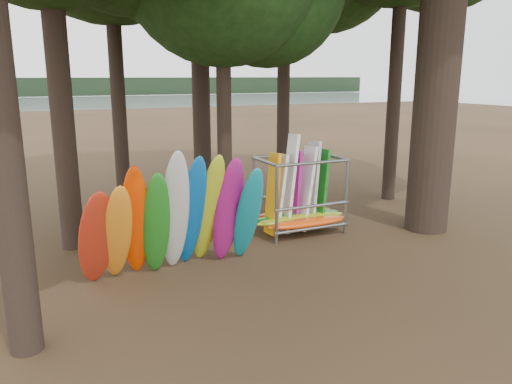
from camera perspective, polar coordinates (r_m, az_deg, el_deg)
name	(u,v)px	position (r m, az deg, el deg)	size (l,w,h in m)	color
ground	(306,254)	(12.98, 5.74, -7.10)	(120.00, 120.00, 0.00)	#47331E
lake	(78,110)	(70.90, -19.67, 8.81)	(160.00, 160.00, 0.00)	gray
far_shore	(55,87)	(120.67, -21.98, 11.08)	(160.00, 4.00, 4.00)	black
kayak_row	(176,219)	(11.36, -9.16, -3.10)	(4.27, 2.00, 3.14)	red
storage_rack	(299,198)	(14.55, 4.94, -0.65)	(2.93, 1.57, 2.89)	gray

